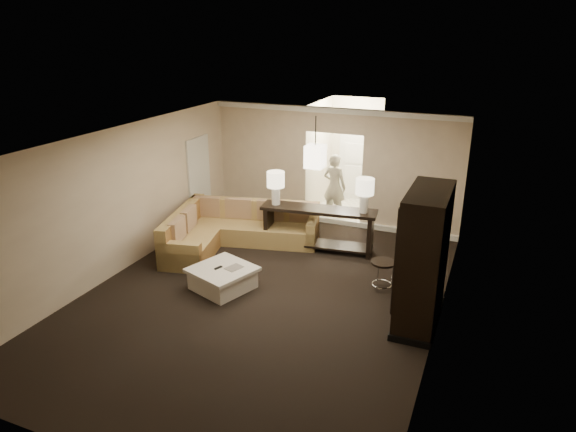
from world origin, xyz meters
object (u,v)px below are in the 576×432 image
at_px(person, 335,183).
at_px(armoire, 423,261).
at_px(console_table, 318,225).
at_px(drink_table, 383,269).
at_px(sectional_sofa, 232,230).
at_px(coffee_table, 223,278).

bearing_deg(person, armoire, 133.29).
height_order(console_table, drink_table, console_table).
distance_m(sectional_sofa, coffee_table, 1.97).
relative_size(armoire, drink_table, 3.99).
height_order(armoire, drink_table, armoire).
distance_m(drink_table, person, 3.80).
xyz_separation_m(drink_table, person, (-1.96, 3.22, 0.51)).
bearing_deg(armoire, drink_table, 133.38).
relative_size(sectional_sofa, armoire, 1.39).
bearing_deg(console_table, coffee_table, -120.63).
bearing_deg(coffee_table, armoire, 4.30).
bearing_deg(sectional_sofa, coffee_table, -79.78).
height_order(sectional_sofa, console_table, console_table).
bearing_deg(person, coffee_table, 89.34).
distance_m(coffee_table, console_table, 2.57).
height_order(console_table, armoire, armoire).
height_order(coffee_table, drink_table, drink_table).
xyz_separation_m(coffee_table, console_table, (1.02, 2.33, 0.35)).
height_order(sectional_sofa, coffee_table, sectional_sofa).
height_order(sectional_sofa, armoire, armoire).
bearing_deg(person, sectional_sofa, 67.72).
bearing_deg(coffee_table, drink_table, 21.83).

